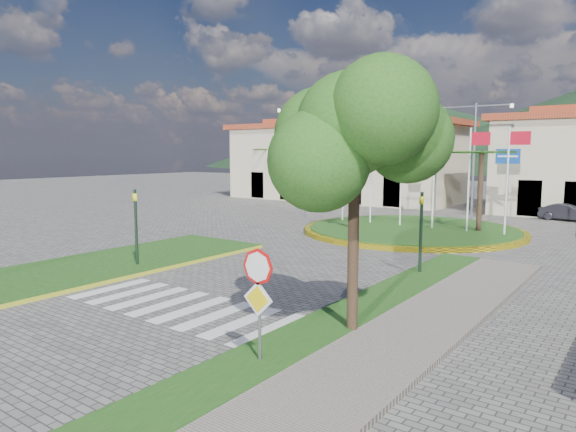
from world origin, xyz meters
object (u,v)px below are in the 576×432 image
Objects in this scene: deciduous_tree at (355,131)px; car_dark_b at (568,212)px; white_van at (396,200)px; car_dark_a at (403,198)px; stop_sign at (258,288)px; roundabout_island at (412,229)px.

car_dark_b is at bearing 87.88° from deciduous_tree.
car_dark_a reaches higher than white_van.
car_dark_b is (1.64, 31.23, -1.21)m from stop_sign.
car_dark_a is (-12.37, 31.29, -4.49)m from deciduous_tree.
roundabout_island reaches higher than white_van.
car_dark_a is at bearing 115.69° from roundabout_island.
roundabout_island is at bearing -171.13° from white_van.
white_van is (-7.04, 13.22, 0.39)m from roundabout_island.
white_van is at bearing 112.52° from deciduous_tree.
car_dark_a is (-11.77, 34.33, -1.11)m from stop_sign.
roundabout_island is at bearing 103.73° from stop_sign.
car_dark_b is at bearing -100.97° from car_dark_a.
stop_sign is 0.66× the size of white_van.
roundabout_island is 20.69m from stop_sign.
white_van is at bearing 88.33° from car_dark_b.
stop_sign is 0.66× the size of car_dark_a.
roundabout_island reaches higher than stop_sign.
roundabout_island is at bearing 156.55° from car_dark_b.
car_dark_b is (1.04, 28.19, -4.59)m from deciduous_tree.
car_dark_b is at bearing -117.67° from white_van.
car_dark_a is 1.13× the size of car_dark_b.
roundabout_island is 18.55m from deciduous_tree.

